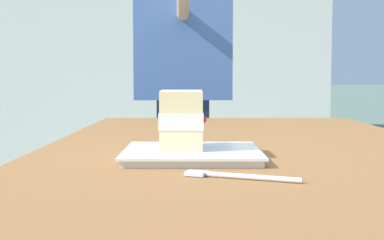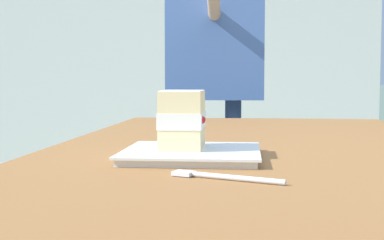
# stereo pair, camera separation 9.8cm
# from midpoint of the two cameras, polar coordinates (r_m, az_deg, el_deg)

# --- Properties ---
(patio_table) EXTENTS (1.61, 0.87, 0.69)m
(patio_table) POSITION_cam_midpoint_polar(r_m,az_deg,el_deg) (1.22, 9.14, -6.47)
(patio_table) COLOR brown
(patio_table) RESTS_ON ground
(dessert_plate) EXTENTS (0.24, 0.24, 0.02)m
(dessert_plate) POSITION_cam_midpoint_polar(r_m,az_deg,el_deg) (0.99, 2.85, -3.52)
(dessert_plate) COLOR white
(dessert_plate) RESTS_ON patio_table
(cake_slice) EXTENTS (0.11, 0.09, 0.11)m
(cake_slice) POSITION_cam_midpoint_polar(r_m,az_deg,el_deg) (0.99, 1.81, 0.05)
(cake_slice) COLOR beige
(cake_slice) RESTS_ON dessert_plate
(dessert_fork) EXTENTS (0.08, 0.16, 0.01)m
(dessert_fork) POSITION_cam_midpoint_polar(r_m,az_deg,el_deg) (0.78, 6.45, -5.87)
(dessert_fork) COLOR silver
(dessert_fork) RESTS_ON patio_table
(diner_person) EXTENTS (0.53, 0.41, 1.48)m
(diner_person) POSITION_cam_midpoint_polar(r_m,az_deg,el_deg) (2.33, 3.62, 8.04)
(diner_person) COLOR navy
(diner_person) RESTS_ON ground
(patio_building) EXTENTS (4.18, 3.93, 2.47)m
(patio_building) POSITION_cam_midpoint_polar(r_m,az_deg,el_deg) (7.11, -0.40, 7.49)
(patio_building) COLOR silver
(patio_building) RESTS_ON ground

